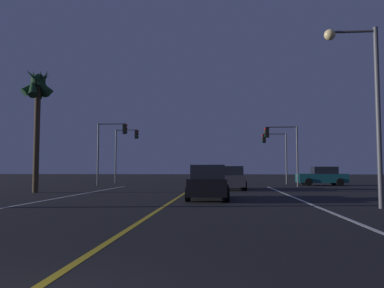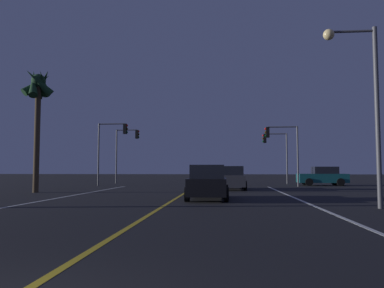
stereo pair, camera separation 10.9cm
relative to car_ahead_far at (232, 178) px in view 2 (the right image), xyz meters
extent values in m
cube|color=silver|center=(3.11, -13.08, -0.82)|extent=(0.16, 34.72, 0.01)
cube|color=silver|center=(-9.11, -13.08, -0.82)|extent=(0.16, 34.72, 0.01)
cube|color=gold|center=(-3.00, -13.08, -0.82)|extent=(0.16, 34.72, 0.01)
cylinder|color=black|center=(-0.90, 1.41, -0.48)|extent=(0.22, 0.68, 0.68)
cylinder|color=black|center=(0.90, 1.41, -0.48)|extent=(0.22, 0.68, 0.68)
cylinder|color=black|center=(-0.90, -1.29, -0.48)|extent=(0.22, 0.68, 0.68)
cylinder|color=black|center=(0.90, -1.29, -0.48)|extent=(0.22, 0.68, 0.68)
cube|color=#38383D|center=(0.00, 0.06, -0.16)|extent=(1.80, 4.30, 0.80)
cube|color=black|center=(0.00, -0.19, 0.56)|extent=(1.60, 2.10, 0.64)
cube|color=red|center=(-0.60, -2.04, -0.06)|extent=(0.24, 0.08, 0.16)
cube|color=red|center=(0.60, -2.04, -0.06)|extent=(0.24, 0.08, 0.16)
cylinder|color=black|center=(6.92, 6.37, -0.48)|extent=(0.68, 0.22, 0.68)
cylinder|color=black|center=(6.92, 8.17, -0.48)|extent=(0.68, 0.22, 0.68)
cylinder|color=black|center=(9.62, 6.37, -0.48)|extent=(0.68, 0.22, 0.68)
cylinder|color=black|center=(9.62, 8.17, -0.48)|extent=(0.68, 0.22, 0.68)
cube|color=#145156|center=(8.27, 7.27, -0.16)|extent=(4.30, 1.80, 0.80)
cube|color=black|center=(8.52, 7.27, 0.56)|extent=(2.10, 1.60, 0.64)
cube|color=red|center=(10.37, 6.67, -0.06)|extent=(0.08, 0.24, 0.16)
cube|color=red|center=(10.37, 7.87, -0.06)|extent=(0.08, 0.24, 0.16)
cylinder|color=black|center=(-2.24, -7.56, -0.48)|extent=(0.22, 0.68, 0.68)
cylinder|color=black|center=(-0.44, -7.56, -0.48)|extent=(0.22, 0.68, 0.68)
cylinder|color=black|center=(-2.24, -10.26, -0.48)|extent=(0.22, 0.68, 0.68)
cylinder|color=black|center=(-0.44, -10.26, -0.48)|extent=(0.22, 0.68, 0.68)
cube|color=black|center=(-1.34, -8.91, -0.16)|extent=(1.80, 4.30, 0.80)
cube|color=black|center=(-1.34, -9.16, 0.56)|extent=(1.60, 2.10, 0.64)
cube|color=red|center=(-1.94, -11.01, -0.06)|extent=(0.24, 0.08, 0.16)
cube|color=red|center=(-0.74, -11.01, -0.06)|extent=(0.24, 0.08, 0.16)
cylinder|color=#4C4C51|center=(5.67, 4.77, 1.74)|extent=(0.14, 0.14, 5.13)
cylinder|color=#4C4C51|center=(4.42, 4.77, 4.25)|extent=(2.49, 0.10, 0.10)
cube|color=black|center=(3.18, 4.77, 3.80)|extent=(0.28, 0.36, 0.90)
sphere|color=red|center=(3.02, 4.77, 4.10)|extent=(0.20, 0.20, 0.20)
sphere|color=#3C2706|center=(3.02, 4.77, 3.80)|extent=(0.20, 0.20, 0.20)
sphere|color=#063816|center=(3.02, 4.77, 3.50)|extent=(0.20, 0.20, 0.20)
cylinder|color=#4C4C51|center=(-11.67, 4.77, 1.95)|extent=(0.14, 0.14, 5.54)
cylinder|color=#4C4C51|center=(-10.48, 4.77, 4.67)|extent=(2.38, 0.10, 0.10)
cube|color=black|center=(-9.29, 4.77, 4.22)|extent=(0.28, 0.36, 0.90)
sphere|color=red|center=(-9.13, 4.77, 4.52)|extent=(0.20, 0.20, 0.20)
sphere|color=#3C2706|center=(-9.13, 4.77, 4.22)|extent=(0.20, 0.20, 0.20)
sphere|color=#063816|center=(-9.13, 4.77, 3.92)|extent=(0.20, 0.20, 0.20)
cylinder|color=#4C4C51|center=(5.67, 10.27, 1.70)|extent=(0.14, 0.14, 5.04)
cylinder|color=#4C4C51|center=(4.60, 10.27, 4.17)|extent=(2.14, 0.10, 0.10)
cube|color=black|center=(3.53, 10.27, 3.72)|extent=(0.28, 0.36, 0.90)
sphere|color=red|center=(3.37, 10.27, 4.02)|extent=(0.20, 0.20, 0.20)
sphere|color=#3C2706|center=(3.37, 10.27, 3.72)|extent=(0.20, 0.20, 0.20)
sphere|color=#063816|center=(3.37, 10.27, 3.42)|extent=(0.20, 0.20, 0.20)
cylinder|color=#4C4C51|center=(-11.67, 10.27, 1.96)|extent=(0.14, 0.14, 5.57)
cylinder|color=#4C4C51|center=(-10.59, 10.27, 4.70)|extent=(2.14, 0.10, 0.10)
cube|color=black|center=(-9.52, 10.27, 4.25)|extent=(0.28, 0.36, 0.90)
sphere|color=red|center=(-9.36, 10.27, 4.55)|extent=(0.20, 0.20, 0.20)
sphere|color=#3C2706|center=(-9.36, 10.27, 4.25)|extent=(0.20, 0.20, 0.20)
sphere|color=#063816|center=(-9.36, 10.27, 3.95)|extent=(0.20, 0.20, 0.20)
cylinder|color=#4C4C51|center=(5.38, -12.56, 2.72)|extent=(0.18, 0.18, 7.08)
cylinder|color=#4C4C51|center=(4.51, -12.56, 6.10)|extent=(1.76, 0.10, 0.10)
sphere|color=#F9D88C|center=(3.63, -12.56, 6.00)|extent=(0.44, 0.44, 0.44)
cylinder|color=#473826|center=(-12.51, -4.56, 2.65)|extent=(0.36, 0.36, 6.95)
sphere|color=#19381E|center=(-12.51, -4.56, 6.38)|extent=(0.90, 0.90, 0.90)
cone|color=#19381E|center=(-12.21, -4.51, 6.23)|extent=(0.89, 1.87, 1.65)
cone|color=#19381E|center=(-12.33, -4.32, 6.23)|extent=(1.70, 1.43, 1.94)
cone|color=#19381E|center=(-12.72, -4.36, 6.23)|extent=(1.75, 1.80, 1.78)
cone|color=#19381E|center=(-12.77, -4.71, 6.23)|extent=(1.31, 1.78, 2.16)
cone|color=#19381E|center=(-12.36, -4.83, 6.23)|extent=(1.90, 1.40, 1.82)
camera|label=1|loc=(-0.63, -27.44, 0.69)|focal=34.90mm
camera|label=2|loc=(-0.52, -27.44, 0.69)|focal=34.90mm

